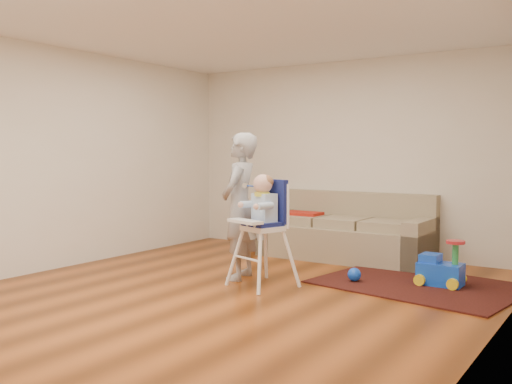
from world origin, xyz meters
The scene contains 9 objects.
ground centered at (0.00, 0.00, 0.00)m, with size 5.50×5.50×0.00m, color #55260A.
room_envelope centered at (0.00, 0.53, 1.88)m, with size 5.04×5.52×2.72m.
sofa centered at (0.16, 2.30, 0.44)m, with size 2.27×0.94×0.88m.
side_table centered at (-0.94, 2.36, 0.28)m, with size 0.55×0.55×0.55m, color black, non-canonical shape.
area_rug centered at (1.48, 1.34, 0.01)m, with size 2.02×1.52×0.02m, color black.
ride_on_toy centered at (1.69, 1.40, 0.26)m, with size 0.45×0.32×0.49m, color blue, non-canonical shape.
toy_ball centered at (0.86, 1.06, 0.09)m, with size 0.15×0.15×0.15m, color blue.
high_chair centered at (0.11, 0.37, 0.58)m, with size 0.70×0.70×1.20m.
adult centered at (-0.30, 0.53, 0.82)m, with size 0.60×0.39×1.64m, color gray.
Camera 1 is at (3.37, -4.66, 1.42)m, focal length 40.00 mm.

